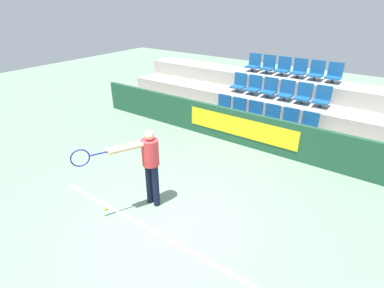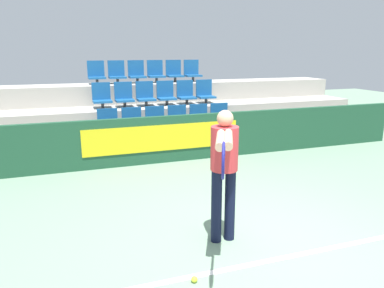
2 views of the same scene
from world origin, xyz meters
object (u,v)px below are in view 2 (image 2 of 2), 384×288
object	(u,v)px
stadium_chair_3	(178,120)
stadium_chair_14	(137,73)
stadium_chair_12	(96,74)
stadium_chair_17	(192,72)
stadium_chair_1	(133,123)
stadium_chair_11	(205,93)
stadium_chair_4	(200,119)
stadium_chair_5	(220,118)
stadium_chair_0	(108,125)
stadium_chair_16	(174,72)
stadium_chair_13	(117,73)
stadium_chair_9	(166,94)
stadium_chair_8	(145,95)
stadium_chair_6	(102,97)
tennis_ball	(194,279)
stadium_chair_7	(124,96)
stadium_chair_10	(186,94)
tennis_player	(224,163)
stadium_chair_2	(156,122)
stadium_chair_15	(156,73)

from	to	relation	value
stadium_chair_3	stadium_chair_14	size ratio (longest dim) A/B	1.00
stadium_chair_12	stadium_chair_17	size ratio (longest dim) A/B	1.00
stadium_chair_1	stadium_chair_11	bearing A→B (deg)	25.68
stadium_chair_4	stadium_chair_5	size ratio (longest dim) A/B	1.00
stadium_chair_0	stadium_chair_5	xyz separation A→B (m)	(2.63, 0.00, 0.00)
stadium_chair_16	stadium_chair_13	bearing A→B (deg)	180.00
stadium_chair_9	stadium_chair_11	world-z (taller)	same
stadium_chair_1	stadium_chair_8	xyz separation A→B (m)	(0.53, 1.01, 0.48)
stadium_chair_6	tennis_ball	xyz separation A→B (m)	(0.22, -5.93, -1.19)
stadium_chair_7	stadium_chair_10	bearing A→B (deg)	0.00
stadium_chair_12	tennis_ball	xyz separation A→B (m)	(0.22, -6.94, -1.67)
stadium_chair_13	tennis_player	bearing A→B (deg)	-87.38
stadium_chair_13	stadium_chair_5	bearing A→B (deg)	-43.88
stadium_chair_12	stadium_chair_17	world-z (taller)	same
stadium_chair_11	stadium_chair_14	distance (m)	1.94
stadium_chair_16	stadium_chair_9	bearing A→B (deg)	-117.48
stadium_chair_2	stadium_chair_7	size ratio (longest dim) A/B	1.00
stadium_chair_1	stadium_chair_17	distance (m)	3.08
stadium_chair_16	stadium_chair_1	bearing A→B (deg)	-127.96
stadium_chair_1	stadium_chair_9	world-z (taller)	stadium_chair_9
stadium_chair_6	tennis_player	distance (m)	5.35
stadium_chair_2	stadium_chair_6	xyz separation A→B (m)	(-1.05, 1.01, 0.48)
stadium_chair_0	stadium_chair_13	bearing A→B (deg)	75.43
stadium_chair_3	stadium_chair_8	bearing A→B (deg)	117.48
stadium_chair_7	stadium_chair_14	bearing A→B (deg)	62.52
stadium_chair_4	stadium_chair_14	distance (m)	2.48
stadium_chair_7	stadium_chair_11	size ratio (longest dim) A/B	1.00
stadium_chair_9	stadium_chair_0	bearing A→B (deg)	-147.34
stadium_chair_10	tennis_ball	xyz separation A→B (m)	(-1.89, -5.93, -1.19)
stadium_chair_2	stadium_chair_6	world-z (taller)	stadium_chair_6
stadium_chair_13	stadium_chair_9	bearing A→B (deg)	-43.88
stadium_chair_15	stadium_chair_16	world-z (taller)	same
stadium_chair_7	stadium_chair_11	distance (m)	2.11
stadium_chair_0	stadium_chair_14	world-z (taller)	stadium_chair_14
stadium_chair_0	stadium_chair_13	xyz separation A→B (m)	(0.53, 2.03, 0.96)
stadium_chair_17	stadium_chair_11	bearing A→B (deg)	-90.00
stadium_chair_0	stadium_chair_15	size ratio (longest dim) A/B	1.00
stadium_chair_4	stadium_chair_8	bearing A→B (deg)	136.12
stadium_chair_4	stadium_chair_16	distance (m)	2.24
stadium_chair_4	tennis_player	size ratio (longest dim) A/B	0.36
stadium_chair_5	stadium_chair_14	size ratio (longest dim) A/B	1.00
stadium_chair_6	stadium_chair_15	bearing A→B (deg)	32.66
stadium_chair_2	stadium_chair_11	xyz separation A→B (m)	(1.58, 1.01, 0.48)
stadium_chair_9	stadium_chair_16	world-z (taller)	stadium_chair_16
stadium_chair_0	tennis_player	xyz separation A→B (m)	(0.81, -4.27, 0.28)
stadium_chair_17	stadium_chair_0	bearing A→B (deg)	-142.43
stadium_chair_5	tennis_ball	distance (m)	5.52
stadium_chair_4	stadium_chair_0	bearing A→B (deg)	180.00
stadium_chair_9	stadium_chair_16	distance (m)	1.24
stadium_chair_11	stadium_chair_16	size ratio (longest dim) A/B	1.00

